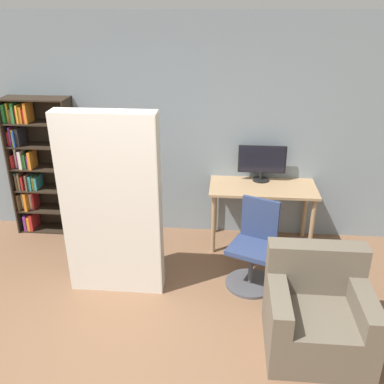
% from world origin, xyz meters
% --- Properties ---
extents(wall_back, '(8.00, 0.06, 2.70)m').
position_xyz_m(wall_back, '(0.00, 2.65, 1.35)').
color(wall_back, gray).
rests_on(wall_back, ground).
extents(desk, '(1.25, 0.61, 0.77)m').
position_xyz_m(desk, '(1.22, 2.31, 0.66)').
color(desk, tan).
rests_on(desk, ground).
extents(monitor, '(0.57, 0.20, 0.44)m').
position_xyz_m(monitor, '(1.20, 2.50, 1.02)').
color(monitor, black).
rests_on(monitor, desk).
extents(office_chair, '(0.58, 0.58, 0.92)m').
position_xyz_m(office_chair, '(1.10, 1.48, 0.37)').
color(office_chair, '#4C4C51').
rests_on(office_chair, ground).
extents(bookshelf, '(0.80, 0.33, 1.74)m').
position_xyz_m(bookshelf, '(-1.60, 2.49, 0.88)').
color(bookshelf, '#2D2319').
rests_on(bookshelf, ground).
extents(mattress_near, '(0.96, 0.25, 1.89)m').
position_xyz_m(mattress_near, '(-0.30, 1.25, 0.95)').
color(mattress_near, silver).
rests_on(mattress_near, ground).
extents(armchair, '(0.85, 0.80, 0.85)m').
position_xyz_m(armchair, '(1.60, 0.63, 0.32)').
color(armchair, '#665B4C').
rests_on(armchair, ground).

